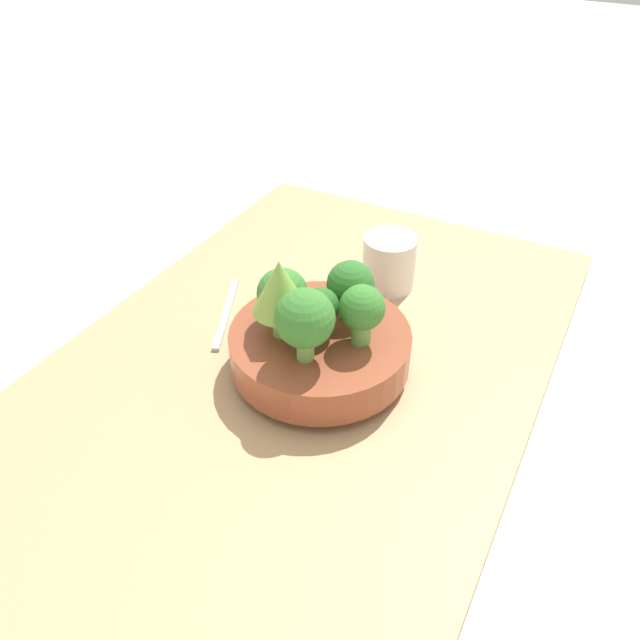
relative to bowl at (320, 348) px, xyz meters
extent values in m
plane|color=beige|center=(0.01, -0.03, -0.08)|extent=(6.00, 6.00, 0.00)
cube|color=tan|center=(0.01, -0.03, -0.06)|extent=(0.98, 0.62, 0.04)
cylinder|color=brown|center=(0.00, 0.00, -0.03)|extent=(0.11, 0.11, 0.01)
cylinder|color=brown|center=(0.00, 0.00, 0.00)|extent=(0.24, 0.24, 0.05)
cylinder|color=#609347|center=(0.00, 0.00, 0.04)|extent=(0.02, 0.02, 0.02)
sphere|color=#286023|center=(0.00, 0.00, 0.07)|extent=(0.05, 0.05, 0.05)
cylinder|color=#7AB256|center=(-0.06, 0.01, 0.04)|extent=(0.03, 0.03, 0.02)
sphere|color=#2D6B28|center=(-0.06, 0.01, 0.07)|extent=(0.06, 0.06, 0.06)
cylinder|color=#6BA34C|center=(-0.01, 0.05, 0.04)|extent=(0.02, 0.02, 0.03)
sphere|color=#387A2D|center=(-0.01, 0.05, 0.08)|extent=(0.06, 0.06, 0.06)
cylinder|color=#7AB256|center=(0.05, 0.01, 0.04)|extent=(0.02, 0.02, 0.04)
sphere|color=#387A2D|center=(0.05, 0.01, 0.09)|extent=(0.07, 0.07, 0.07)
cylinder|color=#609347|center=(0.00, -0.05, 0.04)|extent=(0.02, 0.02, 0.02)
sphere|color=#387A2D|center=(0.00, -0.05, 0.07)|extent=(0.07, 0.07, 0.07)
cylinder|color=#7AB256|center=(0.03, -0.04, 0.04)|extent=(0.02, 0.02, 0.04)
cone|color=#84AD47|center=(0.03, -0.04, 0.10)|extent=(0.07, 0.07, 0.07)
cylinder|color=silver|center=(-0.23, 0.00, 0.01)|extent=(0.08, 0.08, 0.09)
cube|color=#B2B2B7|center=(-0.04, -0.18, -0.03)|extent=(0.16, 0.08, 0.01)
camera|label=1|loc=(0.55, 0.29, 0.52)|focal=35.00mm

